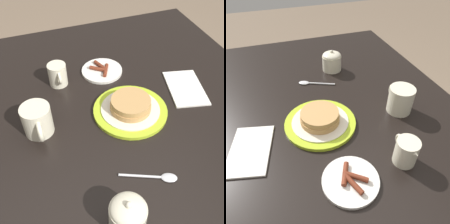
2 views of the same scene
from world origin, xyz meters
TOP-DOWN VIEW (x-y plane):
  - ground_plane at (0.00, 0.00)m, footprint 8.00×8.00m
  - dining_table at (0.00, 0.00)m, footprint 1.36×1.06m
  - pancake_plate at (-0.05, 0.01)m, footprint 0.24×0.24m
  - side_plate_bacon at (-0.29, -0.01)m, footprint 0.15×0.15m
  - coffee_mug at (-0.07, -0.28)m, footprint 0.12×0.09m
  - creamer_pitcher at (-0.28, -0.18)m, footprint 0.10×0.07m
  - sugar_bowl at (0.28, -0.14)m, footprint 0.09×0.09m
  - napkin at (-0.10, 0.24)m, footprint 0.22×0.16m
  - spoon at (0.20, -0.02)m, footprint 0.08×0.15m

SIDE VIEW (x-z plane):
  - ground_plane at x=0.00m, z-range 0.00..0.00m
  - dining_table at x=0.00m, z-range 0.26..0.98m
  - napkin at x=-0.10m, z-range 0.72..0.73m
  - spoon at x=0.20m, z-range 0.72..0.73m
  - side_plate_bacon at x=-0.29m, z-range 0.72..0.74m
  - pancake_plate at x=-0.05m, z-range 0.71..0.77m
  - creamer_pitcher at x=-0.28m, z-range 0.72..0.81m
  - sugar_bowl at x=0.28m, z-range 0.72..0.82m
  - coffee_mug at x=-0.07m, z-range 0.72..0.82m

